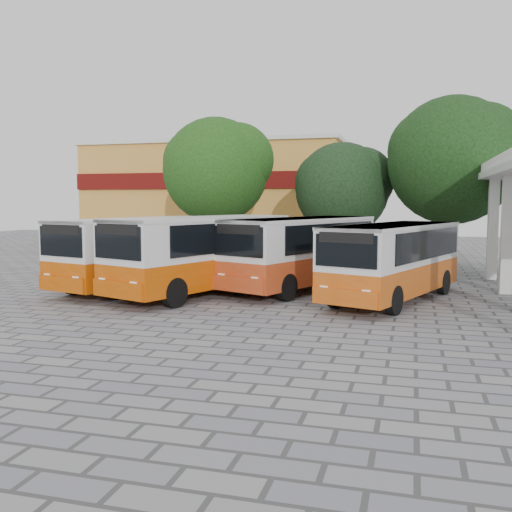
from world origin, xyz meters
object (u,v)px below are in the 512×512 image
(bus_far_left, at_px, (141,248))
(bus_centre_right, at_px, (301,248))
(bus_centre_left, at_px, (202,250))
(bus_far_right, at_px, (394,257))

(bus_far_left, distance_m, bus_centre_right, 6.77)
(bus_far_left, relative_size, bus_centre_left, 0.96)
(bus_centre_left, bearing_deg, bus_centre_right, 53.36)
(bus_centre_right, distance_m, bus_far_right, 4.21)
(bus_far_right, bearing_deg, bus_centre_left, -156.18)
(bus_far_left, relative_size, bus_centre_right, 0.98)
(bus_far_left, bearing_deg, bus_centre_left, 2.19)
(bus_centre_left, relative_size, bus_centre_right, 1.02)
(bus_centre_right, height_order, bus_far_right, bus_centre_right)
(bus_far_left, bearing_deg, bus_centre_right, 29.03)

